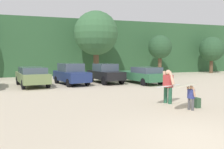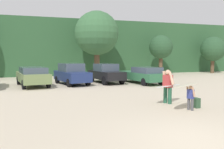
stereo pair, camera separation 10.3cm
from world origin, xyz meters
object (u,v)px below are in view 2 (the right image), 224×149
(person_adult, at_px, (168,84))
(surfboard_white, at_px, (168,86))
(backpack_dropped, at_px, (196,103))
(parked_car_black, at_px, (106,73))
(parked_car_navy, at_px, (72,74))
(parked_car_forest_green, at_px, (143,75))
(parked_car_olive_green, at_px, (33,76))
(surfboard_cream, at_px, (186,85))
(person_child, at_px, (191,96))

(person_adult, distance_m, surfboard_white, 0.12)
(person_adult, xyz_separation_m, backpack_dropped, (0.69, -1.31, -0.72))
(parked_car_black, distance_m, surfboard_white, 9.38)
(parked_car_navy, distance_m, parked_car_forest_green, 5.83)
(backpack_dropped, bearing_deg, surfboard_white, 114.32)
(parked_car_navy, bearing_deg, surfboard_white, -172.77)
(parked_car_olive_green, height_order, surfboard_cream, parked_car_olive_green)
(parked_car_black, height_order, parked_car_forest_green, parked_car_black)
(person_child, height_order, surfboard_white, person_child)
(parked_car_forest_green, bearing_deg, parked_car_navy, 69.17)
(parked_car_navy, height_order, parked_car_forest_green, parked_car_navy)
(parked_car_olive_green, relative_size, parked_car_navy, 1.11)
(person_child, bearing_deg, parked_car_navy, -90.18)
(parked_car_navy, bearing_deg, backpack_dropped, -171.99)
(parked_car_forest_green, relative_size, person_adult, 2.99)
(parked_car_navy, relative_size, parked_car_black, 1.03)
(parked_car_navy, height_order, backpack_dropped, parked_car_navy)
(surfboard_cream, bearing_deg, backpack_dropped, 165.20)
(parked_car_olive_green, distance_m, person_child, 12.50)
(parked_car_olive_green, relative_size, parked_car_black, 1.14)
(surfboard_cream, bearing_deg, surfboard_white, -124.20)
(person_adult, bearing_deg, parked_car_forest_green, -124.34)
(parked_car_olive_green, relative_size, surfboard_cream, 2.21)
(parked_car_olive_green, xyz_separation_m, person_child, (6.15, -10.89, -0.19))
(parked_car_black, distance_m, person_child, 11.08)
(surfboard_white, bearing_deg, backpack_dropped, 90.02)
(parked_car_black, xyz_separation_m, parked_car_forest_green, (2.76, -1.33, -0.11))
(person_child, bearing_deg, surfboard_white, -104.64)
(parked_car_olive_green, relative_size, surfboard_white, 2.35)
(backpack_dropped, bearing_deg, surfboard_cream, -163.65)
(parked_car_navy, xyz_separation_m, parked_car_black, (2.93, 0.07, -0.02))
(parked_car_black, bearing_deg, surfboard_white, 173.18)
(backpack_dropped, bearing_deg, parked_car_navy, 109.19)
(parked_car_black, bearing_deg, surfboard_cream, 172.60)
(parked_car_navy, height_order, parked_car_black, parked_car_navy)
(parked_car_black, distance_m, backpack_dropped, 10.78)
(parked_car_navy, distance_m, parked_car_black, 2.93)
(parked_car_black, xyz_separation_m, backpack_dropped, (0.78, -10.74, -0.61))
(parked_car_navy, relative_size, surfboard_cream, 1.98)
(surfboard_white, bearing_deg, person_adult, 8.28)
(parked_car_olive_green, height_order, person_adult, person_adult)
(parked_car_navy, xyz_separation_m, backpack_dropped, (3.71, -10.67, -0.62))
(parked_car_forest_green, relative_size, person_child, 4.67)
(parked_car_black, relative_size, backpack_dropped, 9.34)
(parked_car_forest_green, relative_size, surfboard_white, 2.45)
(parked_car_forest_green, xyz_separation_m, surfboard_cream, (-2.68, -9.62, 0.36))
(surfboard_cream, height_order, backpack_dropped, surfboard_cream)
(person_child, height_order, surfboard_cream, surfboard_cream)
(parked_car_navy, xyz_separation_m, surfboard_cream, (3.02, -10.87, 0.23))
(surfboard_white, xyz_separation_m, surfboard_cream, (-0.08, -1.56, 0.22))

